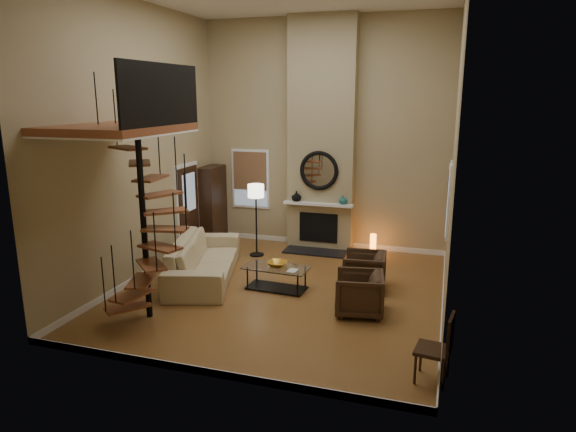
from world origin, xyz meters
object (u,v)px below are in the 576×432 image
(armchair_near, at_px, (368,271))
(armchair_far, at_px, (364,294))
(floor_lamp, at_px, (256,197))
(accent_lamp, at_px, (373,245))
(side_chair, at_px, (440,346))
(sofa, at_px, (204,259))
(hutch, at_px, (212,205))
(coffee_table, at_px, (276,275))

(armchair_near, distance_m, armchair_far, 1.19)
(floor_lamp, bearing_deg, accent_lamp, 17.80)
(side_chair, bearing_deg, armchair_near, 114.67)
(sofa, distance_m, floor_lamp, 2.07)
(armchair_far, bearing_deg, hutch, -136.22)
(hutch, distance_m, accent_lamp, 4.19)
(armchair_near, height_order, side_chair, side_chair)
(floor_lamp, distance_m, side_chair, 6.19)
(floor_lamp, bearing_deg, side_chair, -46.05)
(armchair_near, xyz_separation_m, accent_lamp, (-0.22, 2.18, -0.10))
(sofa, relative_size, side_chair, 3.04)
(coffee_table, bearing_deg, sofa, 174.22)
(armchair_near, bearing_deg, coffee_table, -76.60)
(sofa, bearing_deg, coffee_table, -112.46)
(armchair_far, height_order, coffee_table, armchair_far)
(hutch, xyz_separation_m, side_chair, (5.76, -5.21, -0.42))
(hutch, bearing_deg, side_chair, -42.15)
(hutch, xyz_separation_m, accent_lamp, (4.13, 0.03, -0.70))
(accent_lamp, height_order, side_chair, side_chair)
(hutch, relative_size, sofa, 0.68)
(sofa, xyz_separation_m, armchair_far, (3.45, -0.79, -0.04))
(armchair_near, relative_size, accent_lamp, 1.57)
(coffee_table, distance_m, accent_lamp, 3.11)
(side_chair, bearing_deg, floor_lamp, 133.95)
(armchair_near, distance_m, side_chair, 3.38)
(armchair_near, distance_m, floor_lamp, 3.31)
(floor_lamp, bearing_deg, hutch, 151.90)
(sofa, xyz_separation_m, accent_lamp, (3.13, 2.57, -0.15))
(armchair_near, bearing_deg, sofa, -88.17)
(armchair_near, xyz_separation_m, coffee_table, (-1.70, -0.56, -0.07))
(hutch, distance_m, sofa, 2.79)
(coffee_table, bearing_deg, hutch, 134.42)
(coffee_table, distance_m, side_chair, 4.00)
(side_chair, bearing_deg, accent_lamp, 107.25)
(accent_lamp, distance_m, side_chair, 5.50)
(armchair_near, xyz_separation_m, armchair_far, (0.10, -1.18, 0.00))
(accent_lamp, bearing_deg, armchair_near, -84.26)
(hutch, height_order, armchair_far, hutch)
(armchair_far, bearing_deg, coffee_table, -118.48)
(hutch, relative_size, accent_lamp, 3.85)
(hutch, height_order, accent_lamp, hutch)
(floor_lamp, height_order, side_chair, floor_lamp)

